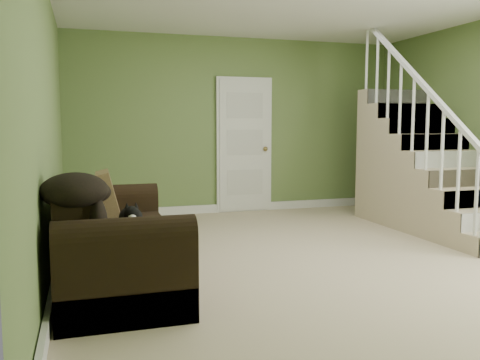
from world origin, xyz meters
TOP-DOWN VIEW (x-y plane):
  - floor at (0.00, 0.00)m, footprint 5.00×5.50m
  - wall_back at (0.00, 2.75)m, footprint 5.00×0.04m
  - wall_left at (-2.50, 0.00)m, footprint 0.04×5.50m
  - baseboard_back at (0.00, 2.72)m, footprint 5.00×0.04m
  - baseboard_left at (-2.47, 0.00)m, footprint 0.04×5.50m
  - door at (0.10, 2.71)m, footprint 0.86×0.12m
  - staircase at (1.99, 0.97)m, footprint 1.00×2.51m
  - sofa at (-2.02, -0.34)m, footprint 0.92×2.12m
  - side_table at (-2.14, 1.32)m, footprint 0.46×0.46m
  - cat at (-1.86, -0.39)m, footprint 0.24×0.52m
  - banana at (-1.88, -0.50)m, footprint 0.13×0.22m
  - throw_pillow at (-2.00, 0.29)m, footprint 0.25×0.50m
  - throw_blanket at (-2.28, -0.96)m, footprint 0.53×0.65m

SIDE VIEW (x-z plane):
  - floor at x=0.00m, z-range -0.01..0.01m
  - baseboard_back at x=0.00m, z-range 0.00..0.12m
  - baseboard_left at x=-2.47m, z-range 0.00..0.12m
  - side_table at x=-2.14m, z-range -0.11..0.66m
  - sofa at x=-2.02m, z-range -0.10..0.74m
  - banana at x=-1.88m, z-range 0.45..0.52m
  - cat at x=-1.86m, z-range 0.43..0.68m
  - throw_pillow at x=-2.00m, z-range 0.38..0.89m
  - staircase at x=1.99m, z-range -0.77..2.05m
  - throw_blanket at x=-2.28m, z-range 0.75..0.99m
  - door at x=0.10m, z-range 0.00..2.02m
  - wall_back at x=0.00m, z-range 0.00..2.60m
  - wall_left at x=-2.50m, z-range 0.00..2.60m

